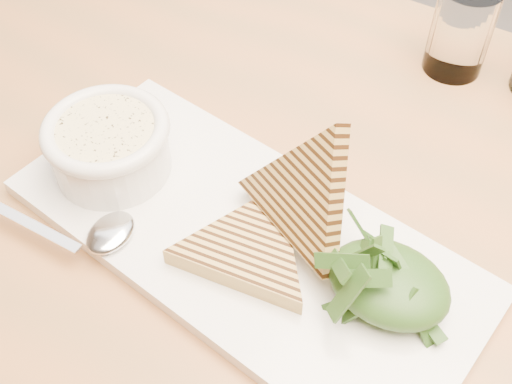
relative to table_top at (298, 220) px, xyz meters
The scene contains 13 objects.
table_top is the anchor object (origin of this frame).
table_leg_bl 0.71m from the table_top, 147.62° to the left, with size 0.06×0.06×0.70m, color #A66A39.
platter 0.07m from the table_top, 109.69° to the right, with size 0.43×0.19×0.02m, color white.
soup_bowl 0.19m from the table_top, 160.07° to the right, with size 0.11×0.11×0.04m, color white.
soup 0.20m from the table_top, 160.07° to the right, with size 0.09×0.09×0.01m, color beige.
bowl_rim 0.20m from the table_top, 160.07° to the right, with size 0.12×0.12×0.01m, color white.
sandwich_flat 0.09m from the table_top, 93.82° to the right, with size 0.14×0.14×0.02m, color tan, non-canonical shape.
sandwich_lean 0.09m from the table_top, 61.24° to the right, with size 0.14×0.14×0.08m, color tan, non-canonical shape.
salad_base 0.14m from the table_top, 27.11° to the right, with size 0.10×0.08×0.04m, color #173410.
arugula_pile 0.14m from the table_top, 27.11° to the right, with size 0.11×0.10×0.05m, color #365D20, non-canonical shape.
spoon_bowl 0.18m from the table_top, 133.04° to the right, with size 0.04×0.05×0.01m, color silver.
spoon_handle 0.25m from the table_top, 141.05° to the right, with size 0.13×0.01×0.00m, color silver.
glass_near 0.29m from the table_top, 80.13° to the left, with size 0.07×0.07×0.10m, color white.
Camera 1 is at (-0.04, -0.55, 1.21)m, focal length 45.00 mm.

